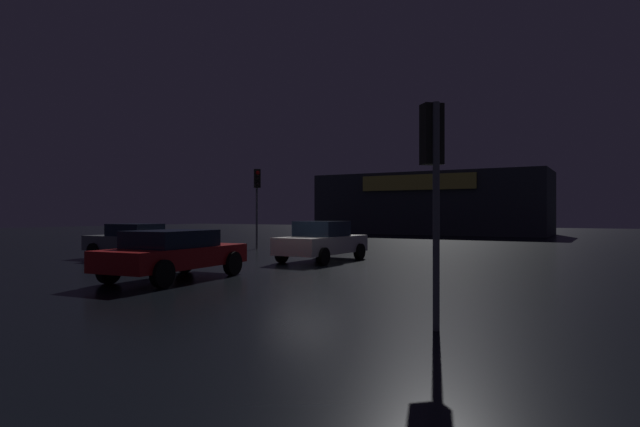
# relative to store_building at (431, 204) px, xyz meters

# --- Properties ---
(ground_plane) EXTENTS (120.00, 120.00, 0.00)m
(ground_plane) POSITION_rel_store_building_xyz_m (5.44, -31.77, -2.80)
(ground_plane) COLOR black
(store_building) EXTENTS (20.86, 7.77, 5.59)m
(store_building) POSITION_rel_store_building_xyz_m (0.00, 0.00, 0.00)
(store_building) COLOR #33383D
(store_building) RESTS_ON ground
(traffic_signal_main) EXTENTS (0.42, 0.42, 4.20)m
(traffic_signal_main) POSITION_rel_store_building_xyz_m (-1.29, -25.37, 0.42)
(traffic_signal_main) COLOR #595B60
(traffic_signal_main) RESTS_ON ground
(traffic_signal_opposite) EXTENTS (0.42, 0.42, 3.60)m
(traffic_signal_opposite) POSITION_rel_store_building_xyz_m (12.52, -39.33, -0.06)
(traffic_signal_opposite) COLOR #595B60
(traffic_signal_opposite) RESTS_ON ground
(car_near) EXTENTS (2.32, 4.69, 1.38)m
(car_near) POSITION_rel_store_building_xyz_m (4.27, -36.78, -2.05)
(car_near) COLOR #A51414
(car_near) RESTS_ON ground
(car_far) EXTENTS (2.18, 4.33, 1.56)m
(car_far) POSITION_rel_store_building_xyz_m (5.09, -29.75, -2.03)
(car_far) COLOR silver
(car_far) RESTS_ON ground
(car_crossing) EXTENTS (4.58, 1.97, 1.44)m
(car_crossing) POSITION_rel_store_building_xyz_m (-2.10, -32.62, -2.07)
(car_crossing) COLOR slate
(car_crossing) RESTS_ON ground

